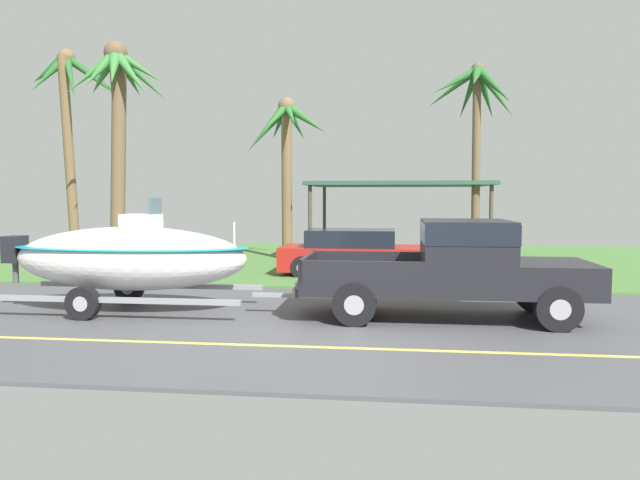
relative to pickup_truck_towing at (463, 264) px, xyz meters
The scene contains 9 objects.
ground 8.03m from the pickup_truck_towing, 105.57° to the left, with size 36.00×22.00×0.11m.
pickup_truck_towing is the anchor object (origin of this frame).
boat_on_trailer 6.71m from the pickup_truck_towing, behind, with size 6.19×2.22×2.32m.
parked_sedan_near 6.41m from the pickup_truck_towing, 112.07° to the left, with size 4.59×1.92×1.38m.
carport_awning 11.69m from the pickup_truck_towing, 95.70° to the left, with size 6.75×4.92×2.90m.
palm_tree_near_left 10.57m from the pickup_truck_towing, 81.36° to the left, with size 3.11×3.29×6.90m.
palm_tree_near_right 11.67m from the pickup_truck_towing, 150.32° to the left, with size 2.96×2.55×6.93m.
palm_tree_mid 11.61m from the pickup_truck_towing, 118.06° to the left, with size 3.17×2.71×5.93m.
palm_tree_far_left 14.98m from the pickup_truck_towing, 148.59° to the left, with size 3.06×2.95×7.25m.
Camera 1 is at (0.80, -10.82, 2.34)m, focal length 33.30 mm.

